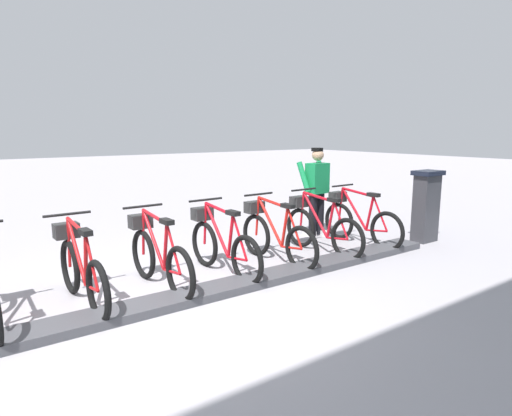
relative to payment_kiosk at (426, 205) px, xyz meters
The scene contains 10 objects.
ground_plane 5.17m from the payment_kiosk, 90.60° to the left, with size 60.00×60.00×0.00m, color #A39EA4.
dock_rail_base 5.16m from the payment_kiosk, 90.60° to the left, with size 0.44×9.23×0.10m, color #47474C.
payment_kiosk is the anchor object (origin of this frame).
bike_docked_0 1.27m from the payment_kiosk, 62.79° to the left, with size 1.72×0.54×1.02m.
bike_docked_1 2.14m from the payment_kiosk, 74.41° to the left, with size 1.72×0.54×1.02m.
bike_docked_2 3.05m from the payment_kiosk, 79.16° to the left, with size 1.72×0.54×1.02m.
bike_docked_3 3.97m from the payment_kiosk, 81.71° to the left, with size 1.72×0.54×1.02m.
bike_docked_4 4.90m from the payment_kiosk, 83.29° to the left, with size 1.72×0.54×1.02m.
bike_docked_5 5.83m from the payment_kiosk, 84.37° to the left, with size 1.72×0.54×1.02m.
worker_near_rack 1.96m from the payment_kiosk, 41.71° to the left, with size 0.47×0.64×1.66m.
Camera 1 is at (-4.45, 1.85, 1.99)m, focal length 30.84 mm.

